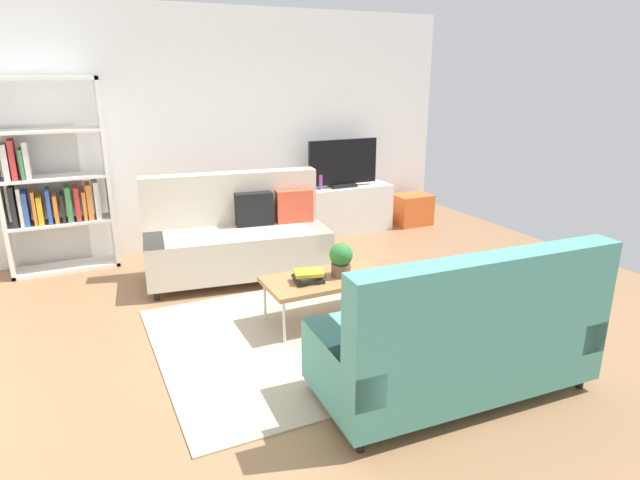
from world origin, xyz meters
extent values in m
plane|color=#936B47|center=(0.00, 0.00, 0.00)|extent=(7.68, 7.68, 0.00)
cube|color=white|center=(0.00, 2.80, 1.45)|extent=(6.40, 0.12, 2.90)
cube|color=tan|center=(0.15, -0.18, 0.01)|extent=(2.90, 2.20, 0.01)
cube|color=beige|center=(-0.20, 1.37, 0.32)|extent=(1.99, 1.08, 0.44)
cube|color=beige|center=(-0.16, 1.68, 0.82)|extent=(1.91, 0.45, 0.56)
cube|color=beige|center=(0.64, 1.26, 0.43)|extent=(0.31, 0.86, 0.22)
cube|color=beige|center=(-1.05, 1.48, 0.43)|extent=(0.31, 0.86, 0.22)
cylinder|color=black|center=(0.62, 0.92, 0.05)|extent=(0.05, 0.05, 0.10)
cylinder|color=black|center=(-1.11, 1.14, 0.05)|extent=(0.05, 0.05, 0.10)
cylinder|color=black|center=(0.70, 1.59, 0.05)|extent=(0.05, 0.05, 0.10)
cylinder|color=black|center=(-1.02, 1.82, 0.05)|extent=(0.05, 0.05, 0.10)
cube|color=#D84C33|center=(0.48, 1.42, 0.72)|extent=(0.41, 0.19, 0.36)
cube|color=black|center=(0.03, 1.48, 0.72)|extent=(0.41, 0.19, 0.36)
cube|color=teal|center=(0.50, -1.33, 0.32)|extent=(1.94, 0.93, 0.44)
cube|color=teal|center=(0.48, -1.65, 0.82)|extent=(1.91, 0.29, 0.56)
cube|color=teal|center=(-0.35, -1.29, 0.43)|extent=(0.24, 0.85, 0.22)
cube|color=teal|center=(1.35, -1.38, 0.43)|extent=(0.24, 0.85, 0.22)
cylinder|color=black|center=(-0.35, -0.95, 0.05)|extent=(0.05, 0.05, 0.10)
cylinder|color=black|center=(1.38, -1.04, 0.05)|extent=(0.05, 0.05, 0.10)
cylinder|color=black|center=(-0.39, -1.63, 0.05)|extent=(0.05, 0.05, 0.10)
cylinder|color=black|center=(1.35, -1.72, 0.05)|extent=(0.05, 0.05, 0.10)
cube|color=black|center=(-0.18, -1.44, 0.72)|extent=(0.41, 0.16, 0.36)
cube|color=#3359B2|center=(0.27, -1.46, 0.72)|extent=(0.41, 0.16, 0.36)
cube|color=#9E7042|center=(0.20, 0.02, 0.40)|extent=(1.10, 0.56, 0.04)
cylinder|color=silver|center=(-0.30, 0.25, 0.19)|extent=(0.02, 0.02, 0.38)
cylinder|color=silver|center=(0.70, 0.25, 0.19)|extent=(0.02, 0.02, 0.38)
cylinder|color=silver|center=(-0.30, -0.21, 0.19)|extent=(0.02, 0.02, 0.38)
cylinder|color=silver|center=(0.70, -0.21, 0.19)|extent=(0.02, 0.02, 0.38)
cube|color=silver|center=(1.62, 2.46, 0.32)|extent=(1.40, 0.44, 0.64)
cube|color=black|center=(1.62, 2.44, 0.66)|extent=(0.36, 0.20, 0.04)
cube|color=black|center=(1.62, 2.44, 0.98)|extent=(1.00, 0.05, 0.60)
cube|color=white|center=(-1.35, 2.48, 1.05)|extent=(0.04, 0.36, 2.10)
cube|color=white|center=(-1.88, 2.48, 2.08)|extent=(1.10, 0.36, 0.04)
cube|color=white|center=(-1.88, 2.48, 0.02)|extent=(1.10, 0.36, 0.04)
cube|color=white|center=(-1.88, 2.48, 0.55)|extent=(1.02, 0.36, 0.03)
cube|color=white|center=(-1.88, 2.48, 1.05)|extent=(1.02, 0.36, 0.03)
cube|color=white|center=(-1.88, 2.48, 1.55)|extent=(1.02, 0.36, 0.03)
cube|color=#262626|center=(-2.31, 2.48, 0.78)|extent=(0.05, 0.29, 0.43)
cube|color=silver|center=(-2.24, 2.48, 0.77)|extent=(0.04, 0.29, 0.41)
cube|color=#3359B2|center=(-2.19, 2.48, 0.75)|extent=(0.05, 0.29, 0.36)
cube|color=orange|center=(-2.11, 2.48, 0.75)|extent=(0.03, 0.29, 0.36)
cube|color=gold|center=(-2.06, 2.48, 0.72)|extent=(0.05, 0.29, 0.30)
cube|color=#3359B2|center=(-1.97, 2.48, 0.75)|extent=(0.04, 0.29, 0.37)
cube|color=orange|center=(-1.91, 2.48, 0.72)|extent=(0.04, 0.29, 0.30)
cube|color=#262626|center=(-1.84, 2.48, 0.72)|extent=(0.03, 0.29, 0.31)
cube|color=#3F8C4C|center=(-1.77, 2.48, 0.76)|extent=(0.06, 0.29, 0.38)
cube|color=red|center=(-1.69, 2.48, 0.75)|extent=(0.05, 0.29, 0.37)
cube|color=orange|center=(-1.62, 2.48, 0.73)|extent=(0.04, 0.29, 0.32)
cube|color=orange|center=(-1.56, 2.48, 0.76)|extent=(0.06, 0.29, 0.39)
cube|color=silver|center=(-1.48, 2.48, 0.77)|extent=(0.05, 0.29, 0.41)
cube|color=silver|center=(-2.31, 2.48, 1.25)|extent=(0.06, 0.29, 0.37)
cube|color=red|center=(-2.24, 2.48, 1.27)|extent=(0.05, 0.29, 0.41)
cube|color=#3F8C4C|center=(-2.16, 2.48, 1.22)|extent=(0.04, 0.29, 0.31)
cube|color=silver|center=(-2.11, 2.48, 1.26)|extent=(0.05, 0.29, 0.39)
cube|color=orange|center=(2.72, 2.36, 0.22)|extent=(0.52, 0.40, 0.44)
cylinder|color=brown|center=(0.32, -0.01, 0.48)|extent=(0.17, 0.17, 0.12)
sphere|color=#2D7233|center=(0.32, -0.01, 0.62)|extent=(0.21, 0.21, 0.21)
cube|color=#262626|center=(0.01, -0.01, 0.44)|extent=(0.26, 0.21, 0.04)
cube|color=#262626|center=(0.01, -0.01, 0.47)|extent=(0.26, 0.21, 0.03)
cube|color=gold|center=(0.01, -0.01, 0.50)|extent=(0.28, 0.23, 0.03)
cylinder|color=#33B29E|center=(1.04, 2.51, 0.73)|extent=(0.08, 0.08, 0.17)
cylinder|color=purple|center=(1.18, 2.42, 0.72)|extent=(0.05, 0.05, 0.16)
cylinder|color=purple|center=(1.28, 2.42, 0.74)|extent=(0.05, 0.05, 0.20)
camera|label=1|loc=(-1.74, -3.94, 2.15)|focal=30.22mm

